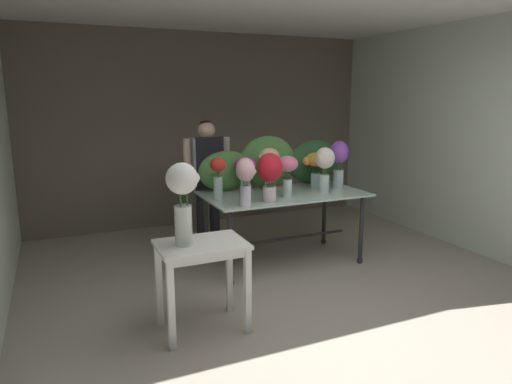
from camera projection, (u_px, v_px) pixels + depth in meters
The scene contains 18 objects.
ground_plane at pixel (260, 262), 5.21m from camera, with size 8.74×8.74×0.00m, color #9E9384.
wall_back at pixel (204, 130), 6.70m from camera, with size 5.16×0.12×2.74m, color #706656.
wall_right at pixel (440, 134), 5.95m from camera, with size 0.12×4.09×2.74m, color silver.
ceiling_slab at pixel (260, 1), 4.63m from camera, with size 5.28×4.09×0.12m, color silver.
display_table_glass at pixel (284, 203), 5.08m from camera, with size 1.77×0.97×0.81m.
side_table_white at pixel (202, 256), 3.62m from camera, with size 0.69×0.49×0.73m.
florist at pixel (207, 173), 5.43m from camera, with size 0.57×0.24×1.58m.
foliage_backdrop at pixel (276, 164), 5.36m from camera, with size 1.82×0.27×0.60m.
vase_ivory_snapdragons at pixel (325, 164), 5.01m from camera, with size 0.22×0.22×0.50m.
vase_peach_roses at pixel (269, 163), 5.00m from camera, with size 0.24×0.22×0.50m.
vase_blush_tulips at pixel (246, 178), 4.40m from camera, with size 0.21×0.19×0.47m.
vase_rosy_carnations at pixel (288, 170), 4.81m from camera, with size 0.22×0.22×0.44m.
vase_crimson_anemones at pixel (270, 172), 4.58m from camera, with size 0.25×0.25×0.50m.
vase_sunset_lilies at pixel (315, 164), 5.30m from camera, with size 0.29×0.25×0.41m.
vase_violet_peonies at pixel (339, 160), 5.23m from camera, with size 0.22×0.21×0.55m.
vase_magenta_dahlias at pixel (245, 169), 4.98m from camera, with size 0.23×0.23×0.41m.
vase_scarlet_freesia at pixel (218, 175), 4.69m from camera, with size 0.17×0.16×0.44m.
vase_white_roses_tall at pixel (183, 195), 3.46m from camera, with size 0.26×0.24×0.64m.
Camera 1 is at (-2.03, -2.50, 1.88)m, focal length 32.13 mm.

